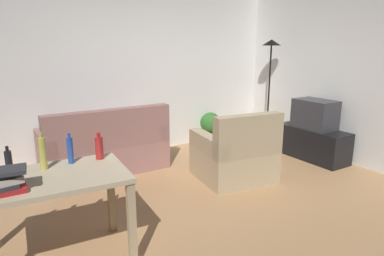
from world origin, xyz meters
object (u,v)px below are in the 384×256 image
object	(u,v)px
desk	(46,190)
torchiere_lamp	(270,63)
tv	(315,114)
potted_plant	(210,126)
tv_stand	(312,143)
couch	(105,150)
bottle_dark	(9,161)
bottle_blue	(70,150)
bottle_squat	(43,153)
book_stack	(5,181)
bottle_red	(99,147)
armchair	(236,156)

from	to	relation	value
desk	torchiere_lamp	bearing A→B (deg)	27.12
tv	potted_plant	bearing A→B (deg)	31.66
tv_stand	couch	bearing A→B (deg)	68.23
tv_stand	bottle_dark	size ratio (longest dim) A/B	5.20
bottle_dark	bottle_blue	xyz separation A→B (m)	(0.45, -0.04, 0.03)
torchiere_lamp	desk	bearing A→B (deg)	-156.80
torchiere_lamp	bottle_dark	distance (m)	4.41
tv_stand	bottle_squat	size ratio (longest dim) A/B	3.68
tv_stand	bottle_dark	world-z (taller)	bottle_dark
desk	book_stack	xyz separation A→B (m)	(-0.26, -0.16, 0.19)
tv	bottle_red	size ratio (longest dim) A/B	2.51
tv_stand	bottle_red	xyz separation A→B (m)	(-3.44, -0.49, 0.62)
tv	bottle_blue	xyz separation A→B (m)	(-3.68, -0.47, 0.18)
couch	desk	world-z (taller)	couch
bottle_blue	bottle_red	bearing A→B (deg)	-3.80
armchair	bottle_squat	size ratio (longest dim) A/B	3.36
tv_stand	desk	world-z (taller)	desk
armchair	bottle_red	distance (m)	2.02
tv_stand	bottle_dark	distance (m)	4.20
bottle_squat	tv_stand	bearing A→B (deg)	7.45
torchiere_lamp	bottle_red	xyz separation A→B (m)	(-3.44, -1.49, -0.55)
torchiere_lamp	potted_plant	world-z (taller)	torchiere_lamp
couch	bottle_squat	xyz separation A→B (m)	(-1.00, -1.67, 0.59)
couch	tv	xyz separation A→B (m)	(2.90, -1.16, 0.39)
bottle_red	bottle_dark	bearing A→B (deg)	175.53
potted_plant	bottle_dark	world-z (taller)	bottle_dark
potted_plant	torchiere_lamp	bearing A→B (deg)	-27.73
desk	bottle_red	world-z (taller)	bottle_red
bottle_red	armchair	bearing A→B (deg)	13.49
desk	bottle_red	bearing A→B (deg)	25.99
desk	potted_plant	distance (m)	3.72
bottle_dark	bottle_blue	distance (m)	0.46
potted_plant	bottle_squat	size ratio (longest dim) A/B	1.91
bottle_dark	bottle_blue	size ratio (longest dim) A/B	0.81
desk	bottle_blue	bearing A→B (deg)	44.93
armchair	book_stack	bearing A→B (deg)	24.70
couch	bottle_dark	size ratio (longest dim) A/B	7.82
tv_stand	tv	size ratio (longest dim) A/B	1.83
bottle_squat	bottle_red	distance (m)	0.45
armchair	bottle_red	size ratio (longest dim) A/B	4.20
couch	bottle_squat	world-z (taller)	bottle_squat
tv_stand	desk	size ratio (longest dim) A/B	0.88
armchair	tv_stand	bearing A→B (deg)	-170.95
bottle_dark	book_stack	bearing A→B (deg)	-97.11
tv	armchair	distance (m)	1.60
potted_plant	bottle_blue	xyz separation A→B (m)	(-2.77, -1.94, 0.55)
bottle_dark	armchair	bearing A→B (deg)	8.80
tv_stand	book_stack	world-z (taller)	book_stack
armchair	bottle_squat	xyz separation A→B (m)	(-2.34, -0.47, 0.57)
desk	armchair	size ratio (longest dim) A/B	1.24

